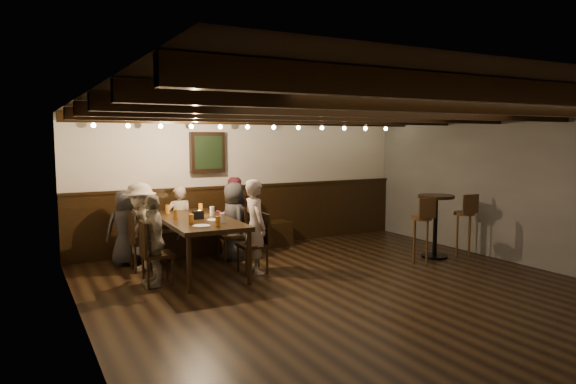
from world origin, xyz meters
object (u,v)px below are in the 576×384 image
chair_left_far (156,266)px  high_top_table (436,217)px  person_right_far (255,226)px  chair_left_near (143,252)px  chair_right_far (254,255)px  person_right_near (234,221)px  bar_stool_right (464,233)px  person_left_far (153,240)px  person_bench_right (233,216)px  person_bench_centre (179,222)px  person_left_near (140,227)px  chair_right_near (232,244)px  person_bench_left (125,228)px  bar_stool_left (421,239)px  dining_table (197,223)px

chair_left_far → high_top_table: bearing=84.4°
person_right_far → chair_left_near: bearing=58.5°
chair_right_far → chair_left_far: bearing=90.0°
person_right_near → bar_stool_right: bearing=-112.6°
person_left_far → high_top_table: 4.60m
person_bench_right → chair_left_near: bearing=15.5°
person_bench_centre → high_top_table: bearing=153.0°
chair_left_near → bar_stool_right: 5.27m
person_bench_right → person_left_near: size_ratio=0.99×
person_right_far → bar_stool_right: person_right_far is taller
person_bench_centre → person_right_near: person_right_near is taller
chair_right_far → person_right_far: size_ratio=0.64×
chair_right_near → person_left_far: 1.76m
person_bench_left → person_bench_centre: (0.90, 0.12, 0.00)m
high_top_table → bar_stool_left: (-0.50, -0.21, -0.30)m
person_bench_right → chair_right_near: bearing=68.0°
chair_right_near → high_top_table: high_top_table is taller
person_right_far → high_top_table: (3.06, -0.54, -0.00)m
person_bench_right → bar_stool_right: person_bench_right is taller
chair_left_far → person_bench_right: bearing=129.8°
chair_left_near → bar_stool_left: size_ratio=0.85×
bar_stool_left → person_bench_left: bearing=162.9°
chair_right_near → chair_left_far: bearing=122.1°
person_left_far → person_right_far: 1.50m
dining_table → high_top_table: 3.93m
bar_stool_left → dining_table: bearing=169.8°
high_top_table → bar_stool_left: bearing=-157.7°
person_left_near → bar_stool_right: bearing=73.7°
dining_table → chair_left_near: bearing=148.0°
dining_table → person_right_near: person_right_near is taller
person_bench_centre → person_left_near: size_ratio=0.90×
person_left_far → chair_left_near: bearing=178.0°
person_bench_centre → person_bench_left: bearing=9.5°
person_left_near → dining_table: bearing=59.0°
person_bench_centre → chair_left_near: bearing=39.8°
chair_right_near → person_bench_centre: 0.99m
chair_left_far → bar_stool_left: bar_stool_left is taller
high_top_table → bar_stool_left: 0.62m
person_left_far → person_right_near: (1.53, 0.86, 0.02)m
chair_left_far → bar_stool_left: size_ratio=0.83×
high_top_table → bar_stool_right: 0.60m
dining_table → person_bench_left: 1.28m
chair_right_near → person_bench_centre: bearing=50.1°
chair_right_far → bar_stool_left: bar_stool_left is taller
person_right_near → bar_stool_left: (2.54, -1.64, -0.24)m
chair_left_near → person_bench_right: bearing=105.5°
chair_left_far → person_bench_right: 2.14m
chair_left_far → person_right_far: 1.53m
chair_left_near → person_bench_left: bearing=-158.1°
person_bench_right → chair_left_far: bearing=39.8°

